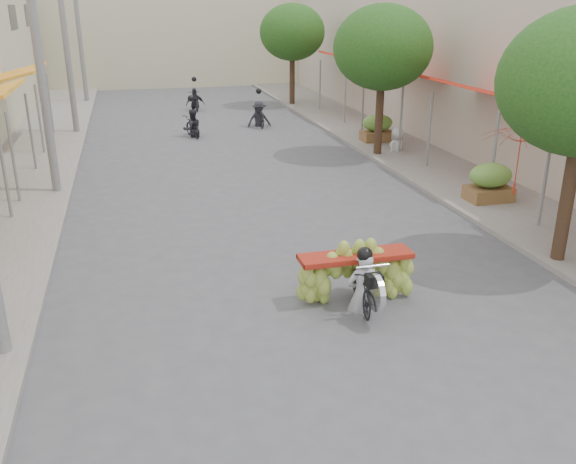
# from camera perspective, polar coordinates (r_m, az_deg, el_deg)

# --- Properties ---
(ground) EXTENTS (120.00, 120.00, 0.00)m
(ground) POSITION_cam_1_polar(r_m,az_deg,el_deg) (8.65, 10.61, -16.88)
(ground) COLOR #505054
(ground) RESTS_ON ground
(sidewalk_left) EXTENTS (4.00, 60.00, 0.12)m
(sidewalk_left) POSITION_cam_1_polar(r_m,az_deg,el_deg) (22.09, -24.21, 5.31)
(sidewalk_left) COLOR gray
(sidewalk_left) RESTS_ON ground
(sidewalk_right) EXTENTS (4.00, 60.00, 0.12)m
(sidewalk_right) POSITION_cam_1_polar(r_m,az_deg,el_deg) (24.01, 10.98, 7.86)
(sidewalk_right) COLOR gray
(sidewalk_right) RESTS_ON ground
(shophouse_row_right) EXTENTS (9.77, 40.00, 6.00)m
(shophouse_row_right) POSITION_cam_1_polar(r_m,az_deg,el_deg) (25.30, 23.07, 14.03)
(shophouse_row_right) COLOR #BCAE9C
(shophouse_row_right) RESTS_ON ground
(far_building) EXTENTS (20.00, 6.00, 7.00)m
(far_building) POSITION_cam_1_polar(r_m,az_deg,el_deg) (44.28, -10.99, 18.06)
(far_building) COLOR beige
(far_building) RESTS_ON ground
(utility_pole_mid) EXTENTS (0.60, 0.24, 8.00)m
(utility_pole_mid) POSITION_cam_1_polar(r_m,az_deg,el_deg) (18.31, -22.37, 15.43)
(utility_pole_mid) COLOR slate
(utility_pole_mid) RESTS_ON ground
(utility_pole_far) EXTENTS (0.60, 0.24, 8.00)m
(utility_pole_far) POSITION_cam_1_polar(r_m,az_deg,el_deg) (27.25, -20.15, 16.95)
(utility_pole_far) COLOR slate
(utility_pole_far) RESTS_ON ground
(utility_pole_back) EXTENTS (0.60, 0.24, 8.00)m
(utility_pole_back) POSITION_cam_1_polar(r_m,az_deg,el_deg) (36.22, -19.01, 17.70)
(utility_pole_back) COLOR slate
(utility_pole_back) RESTS_ON ground
(street_tree_mid) EXTENTS (3.40, 3.40, 5.25)m
(street_tree_mid) POSITION_cam_1_polar(r_m,az_deg,el_deg) (21.92, 8.86, 16.66)
(street_tree_mid) COLOR #3A2719
(street_tree_mid) RESTS_ON ground
(street_tree_far) EXTENTS (3.40, 3.40, 5.25)m
(street_tree_far) POSITION_cam_1_polar(r_m,az_deg,el_deg) (33.28, 0.40, 18.17)
(street_tree_far) COLOR #3A2719
(street_tree_far) RESTS_ON ground
(produce_crate_mid) EXTENTS (1.20, 0.88, 1.16)m
(produce_crate_mid) POSITION_cam_1_polar(r_m,az_deg,el_deg) (17.54, 18.39, 4.69)
(produce_crate_mid) COLOR brown
(produce_crate_mid) RESTS_ON ground
(produce_crate_far) EXTENTS (1.20, 0.88, 1.16)m
(produce_crate_far) POSITION_cam_1_polar(r_m,az_deg,el_deg) (24.45, 8.37, 9.81)
(produce_crate_far) COLOR brown
(produce_crate_far) RESTS_ON ground
(banana_motorbike) EXTENTS (2.20, 1.75, 2.04)m
(banana_motorbike) POSITION_cam_1_polar(r_m,az_deg,el_deg) (11.11, 6.68, -3.54)
(banana_motorbike) COLOR black
(banana_motorbike) RESTS_ON ground
(market_umbrella) EXTENTS (2.50, 2.50, 1.74)m
(market_umbrella) POSITION_cam_1_polar(r_m,az_deg,el_deg) (15.81, 21.15, 9.26)
(market_umbrella) COLOR red
(market_umbrella) RESTS_ON ground
(pedestrian) EXTENTS (0.97, 0.84, 1.68)m
(pedestrian) POSITION_cam_1_polar(r_m,az_deg,el_deg) (22.90, 10.28, 9.60)
(pedestrian) COLOR silver
(pedestrian) RESTS_ON ground
(bg_motorbike_a) EXTENTS (0.88, 1.57, 1.95)m
(bg_motorbike_a) POSITION_cam_1_polar(r_m,az_deg,el_deg) (25.83, -8.99, 10.47)
(bg_motorbike_a) COLOR black
(bg_motorbike_a) RESTS_ON ground
(bg_motorbike_b) EXTENTS (1.07, 1.84, 1.95)m
(bg_motorbike_b) POSITION_cam_1_polar(r_m,az_deg,el_deg) (27.71, -2.74, 11.50)
(bg_motorbike_b) COLOR black
(bg_motorbike_b) RESTS_ON ground
(bg_motorbike_c) EXTENTS (0.97, 1.60, 1.95)m
(bg_motorbike_c) POSITION_cam_1_polar(r_m,az_deg,el_deg) (32.44, -8.71, 12.58)
(bg_motorbike_c) COLOR black
(bg_motorbike_c) RESTS_ON ground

